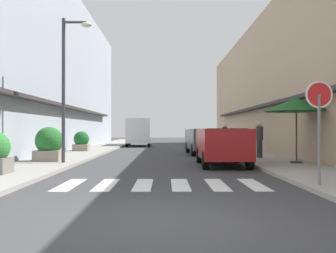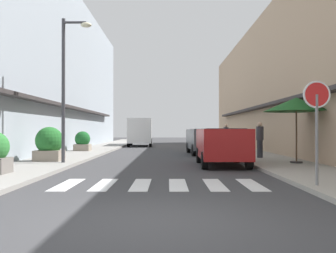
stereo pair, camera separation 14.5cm
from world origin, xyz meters
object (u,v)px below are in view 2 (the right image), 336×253
at_px(round_street_sign, 316,105).
at_px(pedestrian_walking_near, 259,139).
at_px(cafe_umbrella, 295,105).
at_px(planter_far, 82,141).
at_px(street_lamp, 67,75).
at_px(delivery_van, 139,130).
at_px(parked_car_mid, 204,138).
at_px(parked_car_near, 221,142).
at_px(planter_midblock, 48,144).
at_px(pedestrian_walking_far, 225,135).

distance_m(round_street_sign, pedestrian_walking_near, 8.78).
height_order(cafe_umbrella, planter_far, cafe_umbrella).
bearing_deg(street_lamp, cafe_umbrella, -1.29).
bearing_deg(delivery_van, parked_car_mid, -67.69).
bearing_deg(delivery_van, street_lamp, -95.07).
xyz_separation_m(street_lamp, cafe_umbrella, (9.02, -0.20, -1.19)).
distance_m(delivery_van, street_lamp, 17.98).
bearing_deg(round_street_sign, delivery_van, 103.86).
distance_m(parked_car_near, delivery_van, 18.55).
xyz_separation_m(delivery_van, street_lamp, (-1.58, -17.77, 2.19)).
bearing_deg(parked_car_mid, street_lamp, -132.15).
relative_size(planter_far, pedestrian_walking_near, 0.72).
bearing_deg(cafe_umbrella, round_street_sign, -104.46).
relative_size(round_street_sign, planter_midblock, 1.73).
relative_size(parked_car_mid, round_street_sign, 1.85).
bearing_deg(pedestrian_walking_far, parked_car_mid, -70.67).
xyz_separation_m(planter_midblock, planter_far, (-0.31, 7.55, -0.12)).
xyz_separation_m(parked_car_near, planter_midblock, (-7.11, 1.07, -0.11)).
relative_size(round_street_sign, pedestrian_walking_near, 1.47).
bearing_deg(pedestrian_walking_far, planter_far, -120.67).
relative_size(parked_car_mid, pedestrian_walking_far, 2.67).
relative_size(parked_car_near, parked_car_mid, 0.88).
bearing_deg(planter_far, cafe_umbrella, -39.84).
xyz_separation_m(planter_far, pedestrian_walking_near, (9.56, -5.89, 0.31)).
distance_m(pedestrian_walking_near, pedestrian_walking_far, 8.75).
relative_size(planter_midblock, pedestrian_walking_far, 0.83).
distance_m(delivery_van, planter_midblock, 17.11).
height_order(parked_car_mid, delivery_van, delivery_van).
distance_m(parked_car_near, round_street_sign, 6.21).
xyz_separation_m(planter_far, pedestrian_walking_far, (9.34, 2.86, 0.33)).
height_order(pedestrian_walking_near, pedestrian_walking_far, pedestrian_walking_far).
bearing_deg(street_lamp, pedestrian_walking_near, 17.02).
bearing_deg(pedestrian_walking_near, cafe_umbrella, -167.79).
bearing_deg(parked_car_mid, delivery_van, 112.31).
xyz_separation_m(delivery_van, pedestrian_walking_near, (6.67, -15.25, -0.41)).
xyz_separation_m(parked_car_near, delivery_van, (-4.53, 17.98, 0.49)).
relative_size(parked_car_near, pedestrian_walking_far, 2.35).
bearing_deg(planter_midblock, pedestrian_walking_near, 10.14).
relative_size(parked_car_near, delivery_van, 0.73).
relative_size(planter_midblock, pedestrian_walking_near, 0.85).
bearing_deg(planter_midblock, delivery_van, 81.32).
bearing_deg(pedestrian_walking_far, parked_car_near, -57.20).
bearing_deg(planter_far, pedestrian_walking_far, 17.04).
bearing_deg(street_lamp, delivery_van, 84.93).
xyz_separation_m(parked_car_near, pedestrian_walking_near, (2.15, 2.73, 0.08)).
xyz_separation_m(pedestrian_walking_near, pedestrian_walking_far, (-0.22, 8.75, 0.02)).
bearing_deg(planter_far, parked_car_near, -49.30).
bearing_deg(round_street_sign, street_lamp, 140.51).
height_order(cafe_umbrella, pedestrian_walking_far, cafe_umbrella).
bearing_deg(round_street_sign, parked_car_near, 103.02).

